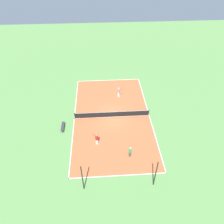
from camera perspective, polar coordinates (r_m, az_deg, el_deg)
ground_plane at (r=31.18m, az=-0.00°, el=-1.26°), size 80.00×80.00×0.00m
court_surface at (r=31.17m, az=-0.00°, el=-1.24°), size 10.81×19.50×0.02m
tennis_net at (r=30.83m, az=-0.00°, el=-0.54°), size 10.61×0.10×0.98m
bench at (r=29.89m, az=-12.76°, el=-3.73°), size 0.36×1.84×0.45m
player_far_green at (r=25.75m, az=4.78°, el=-10.16°), size 0.50×0.50×1.56m
player_coach_red at (r=26.94m, az=-4.01°, el=-6.96°), size 0.87×0.91×1.64m
player_baseline_gray at (r=34.38m, az=1.75°, el=5.39°), size 0.96×0.41×1.70m
tennis_ball_near_net at (r=26.12m, az=-3.79°, el=-12.09°), size 0.07×0.07×0.07m
tennis_ball_midcourt at (r=37.59m, az=-0.84°, el=7.08°), size 0.07×0.07×0.07m
tennis_ball_right_alley at (r=27.87m, az=-2.95°, el=-7.57°), size 0.07×0.07×0.07m
tennis_ball_left_sideline at (r=26.00m, az=9.32°, el=-13.09°), size 0.07×0.07×0.07m
fence_post_back_left at (r=23.07m, az=11.31°, el=-15.60°), size 0.12×0.12×3.80m
fence_post_back_right at (r=22.58m, az=-7.73°, el=-16.77°), size 0.12×0.12×3.80m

